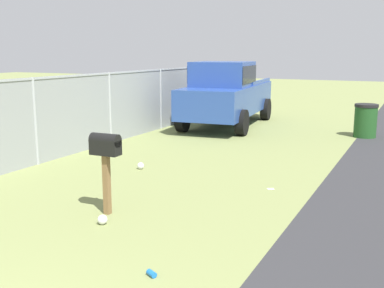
% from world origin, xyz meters
% --- Properties ---
extents(mailbox, '(0.22, 0.45, 1.23)m').
position_xyz_m(mailbox, '(4.65, 1.25, 0.97)').
color(mailbox, brown).
rests_on(mailbox, ground).
extents(pickup_truck, '(5.31, 2.51, 2.09)m').
position_xyz_m(pickup_truck, '(13.29, 2.81, 1.10)').
color(pickup_truck, '#284793').
rests_on(pickup_truck, ground).
extents(trash_bin, '(0.65, 0.65, 0.95)m').
position_xyz_m(trash_bin, '(13.15, -1.50, 0.48)').
color(trash_bin, '#1E4C1E').
rests_on(trash_bin, ground).
extents(fence_section, '(18.86, 0.07, 1.87)m').
position_xyz_m(fence_section, '(10.59, 4.49, 1.01)').
color(fence_section, '#9EA3A8').
rests_on(fence_section, ground).
extents(litter_wrapper_by_mailbox, '(0.14, 0.15, 0.01)m').
position_xyz_m(litter_wrapper_by_mailbox, '(6.98, -0.59, 0.00)').
color(litter_wrapper_by_mailbox, silver).
rests_on(litter_wrapper_by_mailbox, ground).
extents(litter_bag_far_scatter, '(0.14, 0.14, 0.14)m').
position_xyz_m(litter_bag_far_scatter, '(7.19, 2.26, 0.07)').
color(litter_bag_far_scatter, silver).
rests_on(litter_bag_far_scatter, ground).
extents(litter_can_midfield_a, '(0.11, 0.14, 0.07)m').
position_xyz_m(litter_can_midfield_a, '(3.21, -0.38, 0.03)').
color(litter_can_midfield_a, blue).
rests_on(litter_can_midfield_a, ground).
extents(litter_bag_midfield_b, '(0.14, 0.14, 0.14)m').
position_xyz_m(litter_bag_midfield_b, '(4.25, 1.05, 0.07)').
color(litter_bag_midfield_b, silver).
rests_on(litter_bag_midfield_b, ground).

